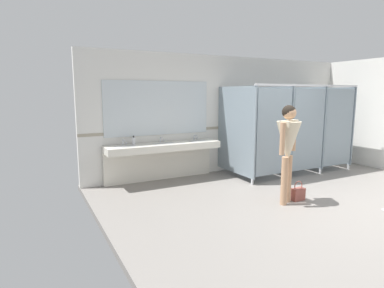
{
  "coord_description": "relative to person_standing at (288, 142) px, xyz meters",
  "views": [
    {
      "loc": [
        -4.4,
        -3.52,
        1.85
      ],
      "look_at": [
        -2.0,
        1.14,
        1.02
      ],
      "focal_mm": 29.84,
      "sensor_mm": 36.0,
      "label": 1
    }
  ],
  "objects": [
    {
      "name": "ground_plane",
      "position": [
        0.6,
        -0.38,
        -1.1
      ],
      "size": [
        7.17,
        6.32,
        0.1
      ],
      "primitive_type": "cube",
      "color": "gray"
    },
    {
      "name": "wall_back",
      "position": [
        0.6,
        2.54,
        0.3
      ],
      "size": [
        7.17,
        0.12,
        2.71
      ],
      "primitive_type": "cube",
      "color": "silver",
      "rests_on": "ground_plane"
    },
    {
      "name": "wall_back_tile_band",
      "position": [
        0.6,
        2.48,
        -0.0
      ],
      "size": [
        7.17,
        0.01,
        0.06
      ],
      "primitive_type": "cube",
      "color": "#9E937F",
      "rests_on": "wall_back"
    },
    {
      "name": "vanity_counter",
      "position": [
        -1.32,
        2.27,
        -0.45
      ],
      "size": [
        2.43,
        0.54,
        0.94
      ],
      "color": "silver",
      "rests_on": "ground_plane"
    },
    {
      "name": "mirror_panel",
      "position": [
        -1.32,
        2.47,
        0.49
      ],
      "size": [
        2.33,
        0.02,
        1.14
      ],
      "primitive_type": "cube",
      "color": "silver",
      "rests_on": "wall_back"
    },
    {
      "name": "bathroom_stalls",
      "position": [
        1.67,
        1.56,
        0.01
      ],
      "size": [
        3.02,
        1.37,
        2.04
      ],
      "color": "gray",
      "rests_on": "ground_plane"
    },
    {
      "name": "person_standing",
      "position": [
        0.0,
        0.0,
        0.0
      ],
      "size": [
        0.54,
        0.53,
        1.66
      ],
      "color": "tan",
      "rests_on": "ground_plane"
    },
    {
      "name": "handbag",
      "position": [
        0.3,
        0.01,
        -0.94
      ],
      "size": [
        0.24,
        0.12,
        0.35
      ],
      "color": "#934C42",
      "rests_on": "ground_plane"
    },
    {
      "name": "soap_dispenser",
      "position": [
        -1.92,
        2.35,
        -0.16
      ],
      "size": [
        0.07,
        0.07,
        0.18
      ],
      "color": "white",
      "rests_on": "vanity_counter"
    }
  ]
}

